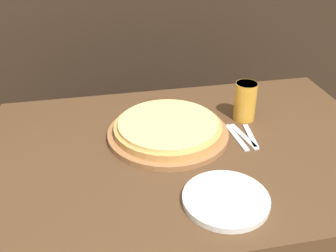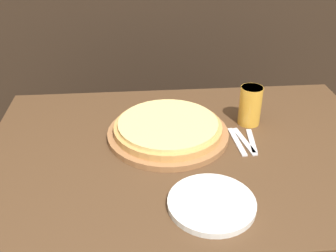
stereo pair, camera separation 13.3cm
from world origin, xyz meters
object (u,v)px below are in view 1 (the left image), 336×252
object	(u,v)px
dinner_plate	(226,199)
pizza_on_board	(168,130)
dinner_knife	(244,136)
fork	(237,137)
spoon	(250,136)
beer_glass	(245,100)

from	to	relation	value
dinner_plate	pizza_on_board	bearing A→B (deg)	103.49
dinner_plate	dinner_knife	world-z (taller)	dinner_plate
fork	spoon	bearing A→B (deg)	0.00
beer_glass	dinner_plate	xyz separation A→B (m)	(-0.21, -0.43, -0.07)
dinner_plate	spoon	size ratio (longest dim) A/B	1.63
dinner_plate	dinner_knife	xyz separation A→B (m)	(0.17, 0.30, -0.01)
dinner_plate	fork	world-z (taller)	dinner_plate
dinner_knife	spoon	xyz separation A→B (m)	(0.02, 0.00, 0.00)
pizza_on_board	dinner_knife	xyz separation A→B (m)	(0.25, -0.06, -0.02)
dinner_plate	beer_glass	bearing A→B (deg)	63.48
beer_glass	spoon	bearing A→B (deg)	-99.54
beer_glass	fork	world-z (taller)	beer_glass
beer_glass	dinner_knife	size ratio (longest dim) A/B	0.83
dinner_knife	spoon	bearing A→B (deg)	0.00
dinner_knife	spoon	world-z (taller)	same
fork	spoon	distance (m)	0.05
dinner_knife	beer_glass	bearing A→B (deg)	69.70
beer_glass	fork	xyz separation A→B (m)	(-0.07, -0.12, -0.07)
pizza_on_board	fork	bearing A→B (deg)	-14.42
pizza_on_board	spoon	xyz separation A→B (m)	(0.28, -0.06, -0.02)
pizza_on_board	spoon	distance (m)	0.29
beer_glass	dinner_plate	distance (m)	0.48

